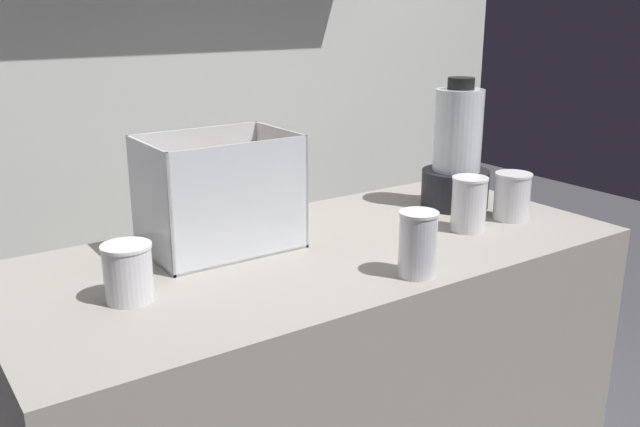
% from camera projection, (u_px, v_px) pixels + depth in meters
% --- Properties ---
extents(counter, '(1.40, 0.64, 0.90)m').
position_uv_depth(counter, '(320.00, 420.00, 1.68)').
color(counter, '#9E998E').
rests_on(counter, ground_plane).
extents(back_wall_unit, '(2.60, 0.24, 2.50)m').
position_uv_depth(back_wall_unit, '(175.00, 61.00, 2.05)').
color(back_wall_unit, silver).
rests_on(back_wall_unit, ground_plane).
extents(carrot_display_bin, '(0.32, 0.22, 0.26)m').
position_uv_depth(carrot_display_bin, '(221.00, 213.00, 1.53)').
color(carrot_display_bin, white).
rests_on(carrot_display_bin, counter).
extents(blender_pitcher, '(0.18, 0.18, 0.35)m').
position_uv_depth(blender_pitcher, '(457.00, 158.00, 1.83)').
color(blender_pitcher, black).
rests_on(blender_pitcher, counter).
extents(juice_cup_carrot_far_left, '(0.09, 0.09, 0.11)m').
position_uv_depth(juice_cup_carrot_far_left, '(128.00, 276.00, 1.26)').
color(juice_cup_carrot_far_left, white).
rests_on(juice_cup_carrot_far_left, counter).
extents(juice_cup_orange_left, '(0.08, 0.08, 0.13)m').
position_uv_depth(juice_cup_orange_left, '(418.00, 246.00, 1.37)').
color(juice_cup_orange_left, white).
rests_on(juice_cup_orange_left, counter).
extents(juice_cup_beet_middle, '(0.09, 0.09, 0.13)m').
position_uv_depth(juice_cup_beet_middle, '(469.00, 207.00, 1.66)').
color(juice_cup_beet_middle, white).
rests_on(juice_cup_beet_middle, counter).
extents(juice_cup_beet_right, '(0.09, 0.09, 0.12)m').
position_uv_depth(juice_cup_beet_right, '(512.00, 199.00, 1.74)').
color(juice_cup_beet_right, white).
rests_on(juice_cup_beet_right, counter).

